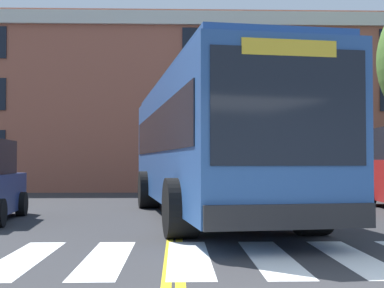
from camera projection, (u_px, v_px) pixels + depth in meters
The scene contains 5 objects.
crosswalk at pixel (271, 258), 7.61m from camera, with size 14.67×3.06×0.01m.
lane_line_yellow_inner at pixel (174, 195), 21.56m from camera, with size 0.12×36.00×0.01m, color gold.
lane_line_yellow_outer at pixel (178, 195), 21.56m from camera, with size 0.12×36.00×0.01m, color gold.
city_bus at pixel (208, 142), 13.33m from camera, with size 4.24×11.94×3.40m.
building_facade at pixel (192, 111), 28.20m from camera, with size 43.75×9.80×8.07m.
Camera 1 is at (-2.09, -4.69, 1.39)m, focal length 50.00 mm.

